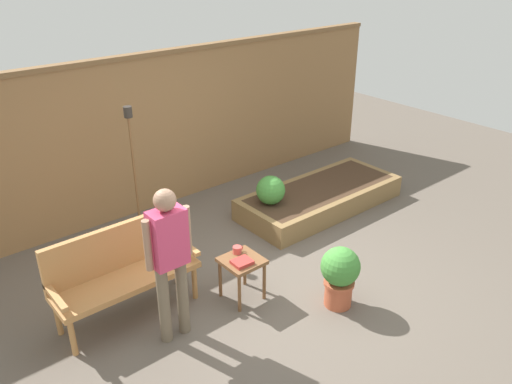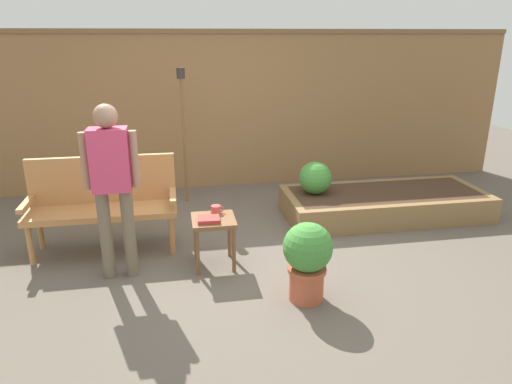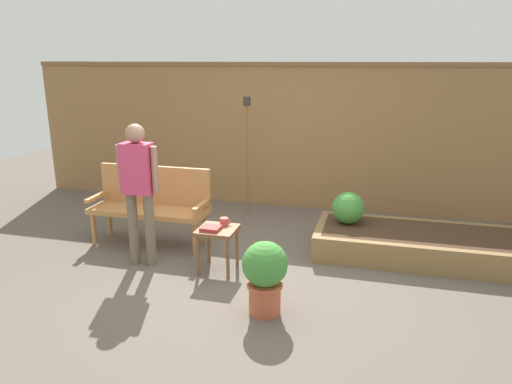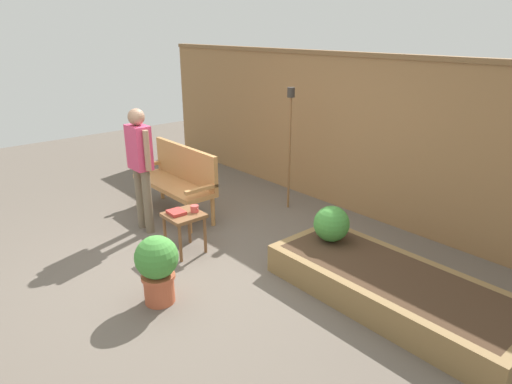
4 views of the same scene
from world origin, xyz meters
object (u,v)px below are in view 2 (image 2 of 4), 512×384
garden_bench (103,197)px  shrub_near_bench (315,178)px  book_on_table (209,219)px  potted_boxwood (307,257)px  cup_on_table (216,209)px  side_table (214,227)px  tiki_torch (183,112)px  person_by_bench (112,178)px

garden_bench → shrub_near_bench: size_ratio=3.75×
book_on_table → potted_boxwood: (0.74, -0.66, -0.11)m
cup_on_table → potted_boxwood: (0.66, -0.85, -0.13)m
side_table → tiki_torch: bearing=96.0°
side_table → cup_on_table: (0.04, 0.12, 0.12)m
cup_on_table → potted_boxwood: size_ratio=0.19×
person_by_bench → cup_on_table: bearing=11.2°
side_table → cup_on_table: size_ratio=3.82×
side_table → tiki_torch: size_ratio=0.28×
book_on_table → person_by_bench: (-0.81, 0.01, 0.43)m
side_table → garden_bench: bearing=150.7°
book_on_table → shrub_near_bench: bearing=41.9°
book_on_table → cup_on_table: bearing=68.3°
book_on_table → shrub_near_bench: size_ratio=0.51×
garden_bench → cup_on_table: garden_bench is taller
cup_on_table → tiki_torch: 1.88m
tiki_torch → side_table: bearing=-84.0°
tiki_torch → person_by_bench: size_ratio=1.10×
tiki_torch → person_by_bench: 2.04m
potted_boxwood → shrub_near_bench: size_ratio=1.76×
side_table → potted_boxwood: bearing=-46.5°
potted_boxwood → tiki_torch: 2.85m
side_table → potted_boxwood: 1.01m
garden_bench → book_on_table: bearing=-33.1°
cup_on_table → potted_boxwood: potted_boxwood is taller
person_by_bench → tiki_torch: bearing=71.0°
garden_bench → tiki_torch: tiki_torch is taller
potted_boxwood → tiki_torch: bearing=108.9°
side_table → potted_boxwood: size_ratio=0.71×
side_table → shrub_near_bench: shrub_near_bench is taller
garden_bench → person_by_bench: (0.19, -0.64, 0.39)m
cup_on_table → person_by_bench: bearing=-168.8°
cup_on_table → person_by_bench: (-0.89, -0.18, 0.41)m
potted_boxwood → garden_bench: bearing=142.9°
shrub_near_bench → side_table: bearing=-141.5°
cup_on_table → book_on_table: cup_on_table is taller
garden_bench → tiki_torch: (0.86, 1.28, 0.63)m
cup_on_table → tiki_torch: size_ratio=0.07×
side_table → book_on_table: (-0.05, -0.06, 0.10)m
shrub_near_bench → cup_on_table: bearing=-144.2°
book_on_table → shrub_near_bench: shrub_near_bench is taller
shrub_near_bench → tiki_torch: bearing=150.5°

